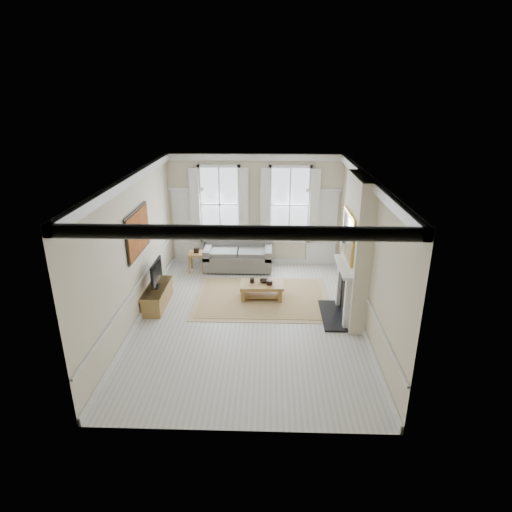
{
  "coord_description": "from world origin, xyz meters",
  "views": [
    {
      "loc": [
        0.45,
        -8.95,
        5.05
      ],
      "look_at": [
        0.13,
        0.94,
        1.25
      ],
      "focal_mm": 30.0,
      "sensor_mm": 36.0,
      "label": 1
    }
  ],
  "objects_px": {
    "sofa": "(238,257)",
    "tv_stand": "(158,296)",
    "coffee_table": "(262,286)",
    "side_table": "(197,256)"
  },
  "relations": [
    {
      "from": "coffee_table",
      "to": "tv_stand",
      "type": "bearing_deg",
      "value": -171.47
    },
    {
      "from": "coffee_table",
      "to": "tv_stand",
      "type": "relative_size",
      "value": 0.79
    },
    {
      "from": "side_table",
      "to": "coffee_table",
      "type": "bearing_deg",
      "value": -41.7
    },
    {
      "from": "side_table",
      "to": "tv_stand",
      "type": "relative_size",
      "value": 0.42
    },
    {
      "from": "sofa",
      "to": "coffee_table",
      "type": "relative_size",
      "value": 1.78
    },
    {
      "from": "coffee_table",
      "to": "tv_stand",
      "type": "xyz_separation_m",
      "value": [
        -2.61,
        -0.49,
        -0.08
      ]
    },
    {
      "from": "sofa",
      "to": "tv_stand",
      "type": "height_order",
      "value": "sofa"
    },
    {
      "from": "sofa",
      "to": "coffee_table",
      "type": "height_order",
      "value": "sofa"
    },
    {
      "from": "side_table",
      "to": "coffee_table",
      "type": "relative_size",
      "value": 0.52
    },
    {
      "from": "coffee_table",
      "to": "side_table",
      "type": "bearing_deg",
      "value": 136.28
    }
  ]
}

